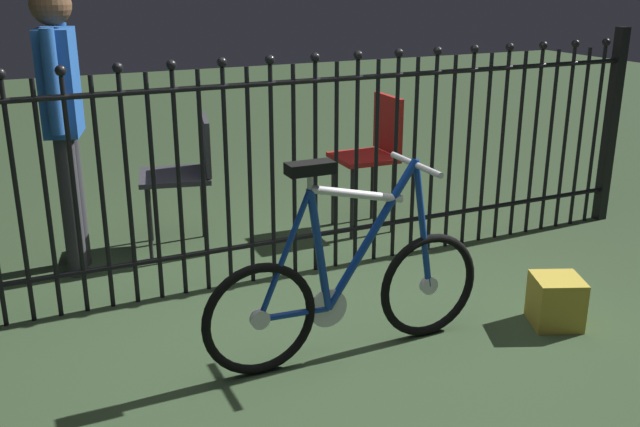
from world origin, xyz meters
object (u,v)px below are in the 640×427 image
at_px(bicycle, 348,288).
at_px(chair_red, 374,147).
at_px(chair_charcoal, 187,168).
at_px(person_visitor, 62,107).
at_px(display_crate, 556,301).

xyz_separation_m(bicycle, chair_red, (0.93, 1.47, 0.23)).
distance_m(chair_red, chair_charcoal, 1.23).
bearing_deg(chair_red, chair_charcoal, 173.28).
height_order(person_visitor, display_crate, person_visitor).
relative_size(bicycle, person_visitor, 0.85).
relative_size(bicycle, display_crate, 5.49).
bearing_deg(chair_red, bicycle, -122.32).
bearing_deg(person_visitor, chair_red, -1.96).
height_order(chair_charcoal, display_crate, chair_charcoal).
distance_m(person_visitor, display_crate, 2.80).
relative_size(chair_red, chair_charcoal, 1.08).
xyz_separation_m(chair_charcoal, display_crate, (1.35, -1.79, -0.40)).
xyz_separation_m(chair_red, person_visitor, (-1.92, 0.07, 0.40)).
distance_m(bicycle, display_crate, 1.09).
bearing_deg(chair_charcoal, bicycle, -79.64).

